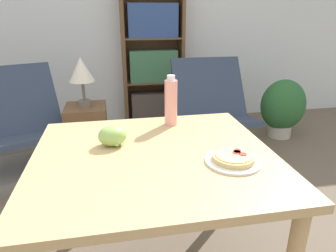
{
  "coord_description": "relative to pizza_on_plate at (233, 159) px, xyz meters",
  "views": [
    {
      "loc": [
        -0.13,
        -1.03,
        1.32
      ],
      "look_at": [
        0.11,
        0.25,
        0.81
      ],
      "focal_mm": 32.0,
      "sensor_mm": 36.0,
      "label": 1
    }
  ],
  "objects": [
    {
      "name": "wall_back",
      "position": [
        -0.32,
        2.66,
        0.53
      ],
      "size": [
        8.0,
        0.05,
        2.6
      ],
      "color": "silver",
      "rests_on": "ground_plane"
    },
    {
      "name": "dining_table",
      "position": [
        -0.3,
        0.13,
        -0.12
      ],
      "size": [
        1.01,
        0.91,
        0.75
      ],
      "color": "tan",
      "rests_on": "ground_plane"
    },
    {
      "name": "pizza_on_plate",
      "position": [
        0.0,
        0.0,
        0.0
      ],
      "size": [
        0.22,
        0.22,
        0.04
      ],
      "color": "white",
      "rests_on": "dining_table"
    },
    {
      "name": "grape_bunch",
      "position": [
        -0.47,
        0.25,
        0.03
      ],
      "size": [
        0.13,
        0.1,
        0.09
      ],
      "color": "#93BC5B",
      "rests_on": "dining_table"
    },
    {
      "name": "drink_bottle",
      "position": [
        -0.16,
        0.46,
        0.11
      ],
      "size": [
        0.07,
        0.07,
        0.26
      ],
      "color": "pink",
      "rests_on": "dining_table"
    },
    {
      "name": "lounge_chair_near",
      "position": [
        -1.24,
        1.48,
        -0.48
      ],
      "size": [
        0.88,
        0.95,
        0.88
      ],
      "rotation": [
        0.0,
        0.0,
        0.35
      ],
      "color": "slate",
      "rests_on": "ground_plane"
    },
    {
      "name": "lounge_chair_far",
      "position": [
        0.47,
        1.59,
        -0.48
      ],
      "size": [
        0.71,
        0.77,
        0.88
      ],
      "rotation": [
        0.0,
        0.0,
        -0.02
      ],
      "color": "slate",
      "rests_on": "ground_plane"
    },
    {
      "name": "bookshelf",
      "position": [
        0.03,
        2.51,
        -0.04
      ],
      "size": [
        0.71,
        0.26,
        1.55
      ],
      "color": "brown",
      "rests_on": "ground_plane"
    },
    {
      "name": "side_table",
      "position": [
        -0.7,
        1.51,
        -0.49
      ],
      "size": [
        0.34,
        0.34,
        0.56
      ],
      "color": "brown",
      "rests_on": "ground_plane"
    },
    {
      "name": "table_lamp",
      "position": [
        -0.7,
        1.51,
        0.08
      ],
      "size": [
        0.21,
        0.21,
        0.41
      ],
      "color": "#665B51",
      "rests_on": "side_table"
    },
    {
      "name": "potted_plant_floor",
      "position": [
        1.34,
        1.82,
        -0.43
      ],
      "size": [
        0.48,
        0.41,
        0.64
      ],
      "color": "#BCB2A3",
      "rests_on": "ground_plane"
    }
  ]
}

